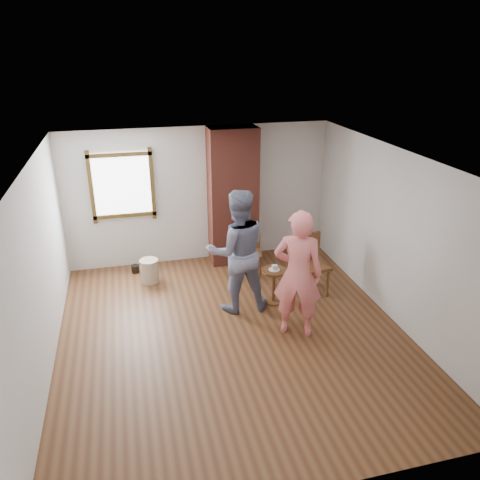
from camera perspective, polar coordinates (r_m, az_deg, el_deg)
The scene contains 12 objects.
ground at distance 7.07m, azimuth -0.85°, elevation -11.35°, with size 5.50×5.50×0.00m, color brown.
room_shell at distance 6.77m, azimuth -2.59°, elevation 4.21°, with size 5.04×5.52×2.62m.
brick_chimney at distance 8.82m, azimuth -0.87°, elevation 5.28°, with size 0.90×0.50×2.60m, color brown.
stoneware_crock at distance 8.53m, azimuth -10.97°, elevation -3.71°, with size 0.33×0.33×0.43m, color tan.
dark_pot at distance 8.98m, azimuth -12.65°, elevation -3.45°, with size 0.14×0.14×0.14m, color black.
dining_chair_left at distance 8.56m, azimuth 1.18°, elevation -1.11°, with size 0.47×0.47×0.87m.
dining_chair_right at distance 7.99m, azimuth 8.56°, elevation -2.52°, with size 0.55×0.55×1.03m.
side_table at distance 7.66m, azimuth 4.14°, elevation -4.95°, with size 0.40×0.40×0.60m.
cake_plate at distance 7.57m, azimuth 4.19°, elevation -3.61°, with size 0.18×0.18×0.01m, color white.
cake_slice at distance 7.56m, azimuth 4.27°, elevation -3.37°, with size 0.08×0.07×0.06m, color silver.
man at distance 7.24m, azimuth -0.30°, elevation -1.40°, with size 0.97×0.76×1.99m, color #161D3D.
person_pink at distance 6.67m, azimuth 7.07°, elevation -4.17°, with size 0.70×0.46×1.92m, color #FE7F7F.
Camera 1 is at (-1.33, -5.68, 4.00)m, focal length 35.00 mm.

